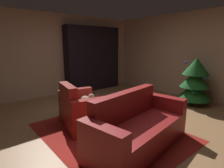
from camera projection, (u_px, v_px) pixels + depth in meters
ground_plane at (118, 124)px, 3.76m from camera, size 7.17×7.17×0.00m
wall_back at (195, 56)px, 5.38m from camera, size 6.10×0.06×2.52m
wall_left at (54, 55)px, 5.76m from camera, size 0.06×6.05×2.52m
area_rug at (110, 132)px, 3.42m from camera, size 2.66×2.12×0.01m
bookshelf_unit at (96, 60)px, 6.53m from camera, size 0.33×2.05×2.18m
armchair_red at (81, 111)px, 3.64m from camera, size 1.13×0.89×0.86m
couch_red at (138, 129)px, 2.90m from camera, size 1.02×1.96×0.85m
coffee_table at (109, 110)px, 3.42m from camera, size 0.79×0.79×0.43m
book_stack_on_table at (108, 105)px, 3.40m from camera, size 0.24×0.20×0.13m
bottle_on_table at (98, 102)px, 3.45m from camera, size 0.08×0.08×0.25m
decorated_tree at (195, 81)px, 4.90m from camera, size 0.86×0.86×1.25m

